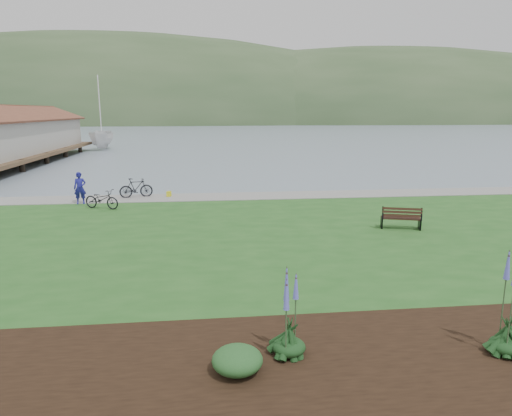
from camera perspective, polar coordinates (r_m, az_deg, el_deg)
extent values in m
plane|color=slate|center=(17.57, -0.36, -3.95)|extent=(600.00, 600.00, 0.00)
cube|color=#22541D|center=(15.61, 0.43, -5.25)|extent=(34.00, 20.00, 0.40)
cube|color=gray|center=(24.17, -2.12, 1.48)|extent=(34.00, 2.20, 0.03)
cube|color=black|center=(9.57, 25.77, -16.74)|extent=(24.00, 4.40, 0.04)
cube|color=#B2ADA3|center=(48.40, -28.88, 7.79)|extent=(6.40, 28.00, 3.00)
cube|color=black|center=(18.38, 17.65, -1.20)|extent=(1.53, 0.91, 0.05)
cube|color=black|center=(18.06, 17.81, -0.56)|extent=(1.42, 0.55, 0.45)
cube|color=black|center=(18.35, 15.42, -1.76)|extent=(0.20, 0.49, 0.40)
cube|color=black|center=(18.54, 19.77, -1.91)|extent=(0.20, 0.49, 0.40)
imported|color=navy|center=(23.67, -21.17, 2.66)|extent=(0.73, 0.55, 1.83)
imported|color=black|center=(22.22, -18.73, 1.07)|extent=(1.26, 1.84, 0.91)
imported|color=black|center=(24.57, -14.76, 2.44)|extent=(0.91, 1.77, 1.03)
imported|color=silver|center=(61.85, -18.62, 6.92)|extent=(11.34, 11.54, 29.34)
cube|color=yellow|center=(24.44, -10.83, 1.72)|extent=(0.26, 0.32, 0.30)
ellipsoid|color=#133415|center=(9.94, 28.81, -14.81)|extent=(0.62, 0.62, 0.31)
ellipsoid|color=#133415|center=(8.78, 4.14, -16.90)|extent=(0.62, 0.62, 0.31)
cone|color=#4E55B6|center=(8.36, 4.24, -11.15)|extent=(0.32, 0.32, 1.60)
ellipsoid|color=#1E4C21|center=(8.23, -2.35, -18.46)|extent=(0.88, 0.88, 0.44)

